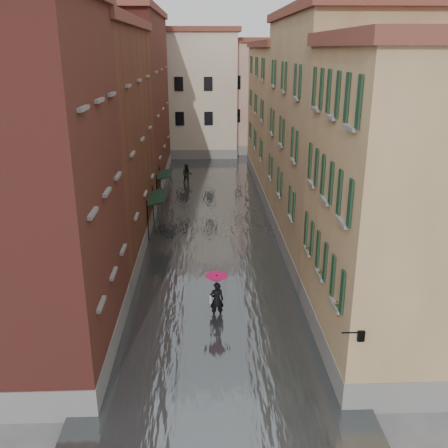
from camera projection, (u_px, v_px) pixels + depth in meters
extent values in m
plane|color=#565659|center=(217.00, 322.00, 22.00)|extent=(120.00, 120.00, 0.00)
cube|color=#494E51|center=(212.00, 223.00, 34.22)|extent=(10.00, 60.00, 0.20)
cube|color=maroon|center=(20.00, 195.00, 17.70)|extent=(6.00, 8.00, 13.00)
cube|color=brown|center=(88.00, 145.00, 28.14)|extent=(6.00, 14.00, 12.50)
cube|color=maroon|center=(126.00, 104.00, 42.03)|extent=(6.00, 16.00, 14.00)
cube|color=#A27C53|center=(406.00, 211.00, 18.45)|extent=(6.00, 8.00, 11.50)
cube|color=tan|center=(334.00, 139.00, 28.57)|extent=(6.00, 14.00, 13.00)
cube|color=#A27C53|center=(291.00, 118.00, 42.95)|extent=(6.00, 16.00, 11.50)
cube|color=beige|center=(181.00, 95.00, 55.53)|extent=(12.00, 9.00, 13.00)
cube|color=#CBA88F|center=(259.00, 98.00, 57.91)|extent=(10.00, 9.00, 12.00)
cube|color=black|center=(158.00, 197.00, 31.59)|extent=(1.09, 3.34, 0.31)
cylinder|color=black|center=(148.00, 223.00, 30.38)|extent=(0.06, 0.06, 2.80)
cylinder|color=black|center=(153.00, 206.00, 33.53)|extent=(0.06, 0.06, 2.80)
cube|color=black|center=(165.00, 174.00, 37.27)|extent=(1.09, 2.74, 0.31)
cylinder|color=black|center=(157.00, 194.00, 36.35)|extent=(0.06, 0.06, 2.80)
cylinder|color=black|center=(160.00, 184.00, 38.93)|extent=(0.06, 0.06, 2.80)
cylinder|color=black|center=(351.00, 333.00, 15.46)|extent=(0.60, 0.05, 0.05)
cube|color=black|center=(360.00, 335.00, 15.51)|extent=(0.22, 0.22, 0.35)
cube|color=beige|center=(360.00, 335.00, 15.51)|extent=(0.14, 0.14, 0.24)
cube|color=#9D3E33|center=(342.00, 310.00, 16.73)|extent=(0.22, 0.85, 0.18)
imported|color=#265926|center=(343.00, 298.00, 16.59)|extent=(0.59, 0.51, 0.66)
cube|color=#9D3E33|center=(325.00, 277.00, 19.14)|extent=(0.22, 0.85, 0.18)
imported|color=#265926|center=(325.00, 267.00, 19.00)|extent=(0.59, 0.51, 0.66)
cube|color=#9D3E33|center=(312.00, 252.00, 21.46)|extent=(0.22, 0.85, 0.18)
imported|color=#265926|center=(312.00, 243.00, 21.32)|extent=(0.59, 0.51, 0.66)
imported|color=black|center=(217.00, 300.00, 22.14)|extent=(0.69, 0.51, 1.73)
cube|color=beige|center=(210.00, 298.00, 22.15)|extent=(0.08, 0.30, 0.38)
cylinder|color=black|center=(217.00, 290.00, 21.98)|extent=(0.02, 0.02, 1.00)
cone|color=#C90D54|center=(217.00, 279.00, 21.79)|extent=(1.04, 1.04, 0.28)
imported|color=black|center=(187.00, 175.00, 43.76)|extent=(0.97, 0.78, 1.89)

